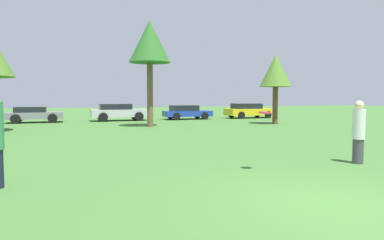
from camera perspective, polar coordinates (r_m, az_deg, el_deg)
ground_plane at (r=6.55m, az=22.11°, el=-12.68°), size 120.00×120.00×0.00m
person_catcher at (r=10.50m, az=25.96°, el=-1.76°), size 0.34×0.34×1.74m
frisbee at (r=8.53m, az=11.98°, el=1.20°), size 0.30×0.30×0.09m
tree_1 at (r=21.82m, az=-7.06°, el=12.57°), size 2.58×2.58×6.56m
tree_2 at (r=24.36m, az=13.74°, el=7.79°), size 2.18×2.18×4.75m
parked_car_grey at (r=27.47m, az=-24.80°, el=0.91°), size 3.89×1.98×1.15m
parked_car_silver at (r=27.60m, az=-12.11°, el=1.35°), size 4.43×2.04×1.32m
parked_car_blue at (r=28.76m, az=-0.95°, el=1.35°), size 4.02×1.96×1.18m
parked_car_yellow at (r=31.02m, az=9.42°, el=1.59°), size 4.34×2.09×1.30m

